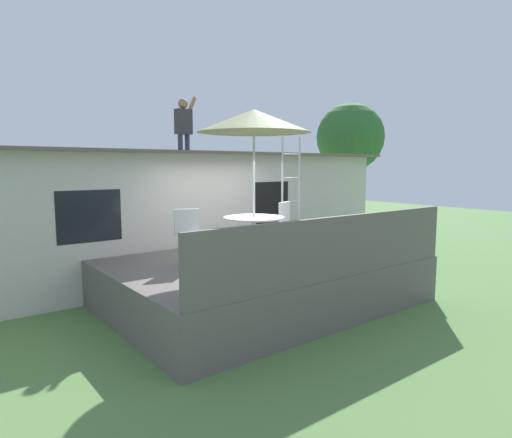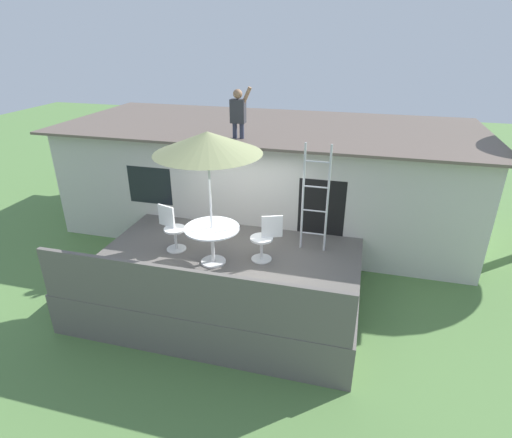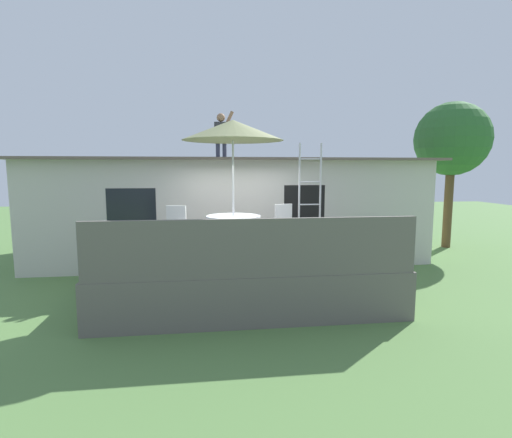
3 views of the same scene
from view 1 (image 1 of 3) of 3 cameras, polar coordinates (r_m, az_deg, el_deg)
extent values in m
plane|color=#567F42|center=(8.05, 0.21, -10.50)|extent=(40.00, 40.00, 0.00)
cube|color=beige|center=(10.81, -11.62, 1.00)|extent=(10.00, 4.00, 2.65)
cube|color=#66564C|center=(10.75, -11.80, 8.19)|extent=(10.50, 4.50, 0.06)
cube|color=black|center=(8.06, -20.78, 0.33)|extent=(1.10, 0.03, 0.90)
cube|color=black|center=(10.06, 1.94, -0.86)|extent=(1.00, 0.03, 2.00)
cube|color=#605B56|center=(7.94, 0.21, -7.75)|extent=(5.15, 3.86, 0.80)
cube|color=#605B56|center=(6.42, 10.62, -3.63)|extent=(5.05, 0.08, 0.90)
cylinder|color=silver|center=(7.61, -0.26, -5.19)|extent=(0.48, 0.48, 0.03)
cylinder|color=silver|center=(7.54, -0.27, -2.55)|extent=(0.07, 0.07, 0.71)
cylinder|color=silver|center=(7.49, -0.27, 0.16)|extent=(1.04, 1.04, 0.03)
cylinder|color=silver|center=(7.45, -0.27, 3.76)|extent=(0.04, 0.04, 2.40)
cone|color=#8C9360|center=(7.48, -0.27, 12.59)|extent=(1.90, 1.90, 0.38)
cylinder|color=silver|center=(9.22, 3.42, 3.73)|extent=(0.04, 0.04, 2.20)
cylinder|color=silver|center=(9.54, 5.60, 3.82)|extent=(0.04, 0.04, 2.20)
cylinder|color=silver|center=(9.45, 4.49, -0.77)|extent=(0.48, 0.03, 0.03)
cylinder|color=silver|center=(9.39, 4.51, 2.25)|extent=(0.48, 0.03, 0.03)
cylinder|color=silver|center=(9.37, 4.54, 5.30)|extent=(0.48, 0.03, 0.03)
cylinder|color=silver|center=(9.37, 4.57, 8.36)|extent=(0.48, 0.03, 0.03)
cylinder|color=#33384C|center=(9.18, -9.78, 9.72)|extent=(0.10, 0.10, 0.34)
cylinder|color=#33384C|center=(9.26, -8.90, 9.72)|extent=(0.10, 0.10, 0.34)
cube|color=#333338|center=(9.25, -9.39, 12.32)|extent=(0.32, 0.20, 0.50)
sphere|color=#997051|center=(9.29, -9.44, 14.53)|extent=(0.20, 0.20, 0.20)
cylinder|color=#997051|center=(9.37, -8.43, 14.11)|extent=(0.26, 0.08, 0.44)
cylinder|color=silver|center=(7.35, -7.33, -5.72)|extent=(0.40, 0.40, 0.02)
cylinder|color=silver|center=(7.31, -7.36, -4.04)|extent=(0.06, 0.06, 0.44)
cylinder|color=silver|center=(7.27, -7.39, -2.26)|extent=(0.44, 0.44, 0.04)
cube|color=silver|center=(7.19, -8.97, -0.45)|extent=(0.39, 0.16, 0.44)
cylinder|color=silver|center=(8.41, 3.03, -4.06)|extent=(0.40, 0.40, 0.02)
cylinder|color=silver|center=(8.37, 3.04, -2.58)|extent=(0.06, 0.06, 0.44)
cylinder|color=silver|center=(8.34, 3.05, -1.03)|extent=(0.44, 0.44, 0.04)
cube|color=silver|center=(8.48, 3.69, 0.74)|extent=(0.39, 0.18, 0.44)
cylinder|color=brown|center=(15.09, 11.94, 3.13)|extent=(0.26, 0.26, 2.90)
sphere|color=#2D662D|center=(15.08, 12.13, 10.32)|extent=(2.22, 2.22, 2.22)
camera|label=2|loc=(7.54, 59.06, 22.91)|focal=28.97mm
camera|label=3|loc=(4.29, 73.63, 2.10)|focal=27.59mm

